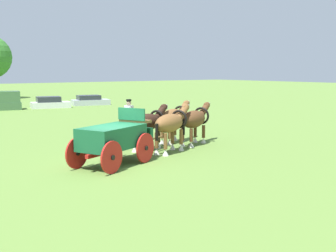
{
  "coord_description": "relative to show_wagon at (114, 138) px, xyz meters",
  "views": [
    {
      "loc": [
        -8.97,
        -15.85,
        4.06
      ],
      "look_at": [
        4.15,
        1.58,
        1.2
      ],
      "focal_mm": 46.42,
      "sensor_mm": 36.0,
      "label": 1
    }
  ],
  "objects": [
    {
      "name": "parked_vehicle_g",
      "position": [
        13.48,
        28.88,
        -0.69
      ],
      "size": [
        4.5,
        2.82,
        1.13
      ],
      "color": "silver",
      "rests_on": "ground"
    },
    {
      "name": "ground_plane",
      "position": [
        -0.14,
        -0.06,
        -1.18
      ],
      "size": [
        220.0,
        220.0,
        0.0
      ],
      "primitive_type": "plane",
      "color": "olive"
    },
    {
      "name": "draft_horse_lead_off",
      "position": [
        6.04,
        1.83,
        0.17
      ],
      "size": [
        3.05,
        1.74,
        2.21
      ],
      "color": "brown",
      "rests_on": "ground"
    },
    {
      "name": "show_wagon",
      "position": [
        0.0,
        0.0,
        0.0
      ],
      "size": [
        5.85,
        3.2,
        2.7
      ],
      "color": "#195B38",
      "rests_on": "ground"
    },
    {
      "name": "draft_horse_rear_off",
      "position": [
        3.65,
        0.82,
        0.22
      ],
      "size": [
        3.11,
        1.75,
        2.27
      ],
      "color": "brown",
      "rests_on": "ground"
    },
    {
      "name": "draft_horse_lead_near",
      "position": [
        5.55,
        3.03,
        0.2
      ],
      "size": [
        2.97,
        1.68,
        2.26
      ],
      "color": "brown",
      "rests_on": "ground"
    },
    {
      "name": "draft_horse_rear_near",
      "position": [
        3.15,
        2.02,
        0.18
      ],
      "size": [
        3.02,
        1.69,
        2.22
      ],
      "color": "#331E14",
      "rests_on": "ground"
    },
    {
      "name": "parked_vehicle_f",
      "position": [
        8.42,
        28.13,
        -0.66
      ],
      "size": [
        4.31,
        2.73,
        1.2
      ],
      "color": "white",
      "rests_on": "ground"
    }
  ]
}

